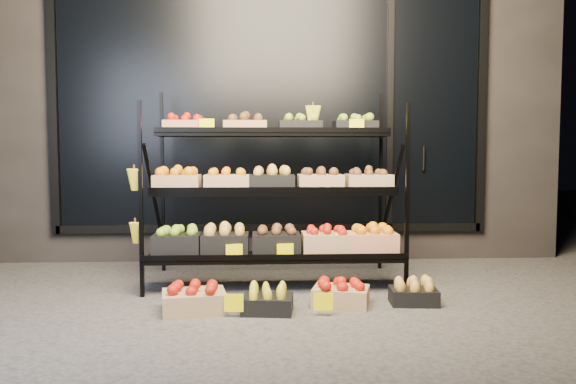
{
  "coord_description": "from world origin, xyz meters",
  "views": [
    {
      "loc": [
        -0.12,
        -4.11,
        1.1
      ],
      "look_at": [
        0.11,
        0.55,
        0.78
      ],
      "focal_mm": 35.0,
      "sensor_mm": 36.0,
      "label": 1
    }
  ],
  "objects": [
    {
      "name": "building",
      "position": [
        0.0,
        2.59,
        1.75
      ],
      "size": [
        6.0,
        2.08,
        3.5
      ],
      "color": "#2D2826",
      "rests_on": "ground"
    },
    {
      "name": "floor_crate_left",
      "position": [
        -0.58,
        -0.26,
        0.1
      ],
      "size": [
        0.48,
        0.38,
        0.21
      ],
      "rotation": [
        0.0,
        0.0,
        0.18
      ],
      "color": "tan",
      "rests_on": "ground"
    },
    {
      "name": "ground",
      "position": [
        0.0,
        0.0,
        0.0
      ],
      "size": [
        24.0,
        24.0,
        0.0
      ],
      "primitive_type": "plane",
      "color": "#514F4C",
      "rests_on": "ground"
    },
    {
      "name": "tag_floor_b",
      "position": [
        0.3,
        -0.4,
        0.06
      ],
      "size": [
        0.13,
        0.01,
        0.12
      ],
      "primitive_type": "cube",
      "color": "#FFEC00",
      "rests_on": "ground"
    },
    {
      "name": "display_rack",
      "position": [
        -0.01,
        0.6,
        0.79
      ],
      "size": [
        2.18,
        1.02,
        1.66
      ],
      "color": "black",
      "rests_on": "ground"
    },
    {
      "name": "tag_floor_a",
      "position": [
        -0.3,
        -0.4,
        0.06
      ],
      "size": [
        0.13,
        0.01,
        0.12
      ],
      "primitive_type": "cube",
      "color": "#FFEC00",
      "rests_on": "ground"
    },
    {
      "name": "floor_crate_midleft",
      "position": [
        -0.07,
        -0.3,
        0.09
      ],
      "size": [
        0.37,
        0.29,
        0.18
      ],
      "rotation": [
        0.0,
        0.0,
        -0.12
      ],
      "color": "black",
      "rests_on": "ground"
    },
    {
      "name": "floor_crate_midright",
      "position": [
        0.46,
        -0.14,
        0.09
      ],
      "size": [
        0.45,
        0.38,
        0.2
      ],
      "rotation": [
        0.0,
        0.0,
        -0.27
      ],
      "color": "tan",
      "rests_on": "ground"
    },
    {
      "name": "floor_crate_right",
      "position": [
        1.0,
        -0.13,
        0.08
      ],
      "size": [
        0.36,
        0.28,
        0.18
      ],
      "rotation": [
        0.0,
        0.0,
        -0.09
      ],
      "color": "black",
      "rests_on": "ground"
    }
  ]
}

